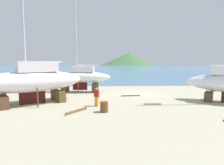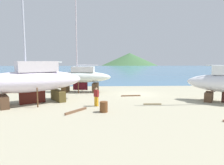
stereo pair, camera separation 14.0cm
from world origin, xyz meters
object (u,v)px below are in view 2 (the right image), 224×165
Objects in this scene: sailboat_large_starboard at (80,77)px; barrel_rust_far at (7,91)px; barrel_tipped_left at (17,89)px; sailboat_far_slipway at (32,81)px; worker at (96,97)px; barrel_tipped_right at (213,88)px; barrel_blue_faded at (104,107)px.

barrel_rust_far is at bearing 8.14° from sailboat_large_starboard.
barrel_rust_far is 1.24m from barrel_tipped_left.
sailboat_far_slipway reaches higher than worker.
sailboat_far_slipway is 1.10× the size of sailboat_large_starboard.
sailboat_far_slipway is at bearing -162.87° from barrel_tipped_right.
sailboat_large_starboard is at bearing -151.66° from sailboat_far_slipway.
sailboat_large_starboard reaches higher than barrel_rust_far.
barrel_tipped_right is at bearing 164.22° from sailboat_far_slipway.
worker is 1.85× the size of barrel_tipped_right.
sailboat_large_starboard reaches higher than barrel_blue_faded.
worker is 2.28m from barrel_blue_faded.
sailboat_large_starboard is 8.67m from barrel_tipped_left.
barrel_blue_faded is 17.89m from barrel_tipped_right.
barrel_tipped_left is at bearing 43.31° from barrel_rust_far.
barrel_rust_far is 27.29m from barrel_tipped_right.
sailboat_far_slipway is at bearing 66.66° from sailboat_large_starboard.
barrel_tipped_left is 0.82× the size of barrel_tipped_right.
barrel_tipped_left is (-4.75, 7.26, -1.87)m from sailboat_far_slipway.
barrel_blue_faded is 0.93× the size of barrel_tipped_right.
sailboat_far_slipway is 17.43× the size of barrel_blue_faded.
barrel_tipped_left reaches higher than barrel_rust_far.
sailboat_far_slipway is at bearing -56.82° from barrel_tipped_left.
barrel_tipped_right is at bearing 0.55° from barrel_rust_far.
barrel_rust_far is 0.94× the size of barrel_blue_faded.
worker is at bearing 107.67° from barrel_blue_faded.
barrel_blue_faded reaches higher than barrel_tipped_left.
sailboat_far_slipway reaches higher than sailboat_large_starboard.
sailboat_far_slipway is 19.71× the size of barrel_tipped_left.
sailboat_far_slipway reaches higher than barrel_tipped_right.
sailboat_large_starboard is 17.94m from barrel_tipped_right.
barrel_blue_faded is at bearing -145.65° from barrel_tipped_right.
sailboat_far_slipway is at bearing 117.27° from worker.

